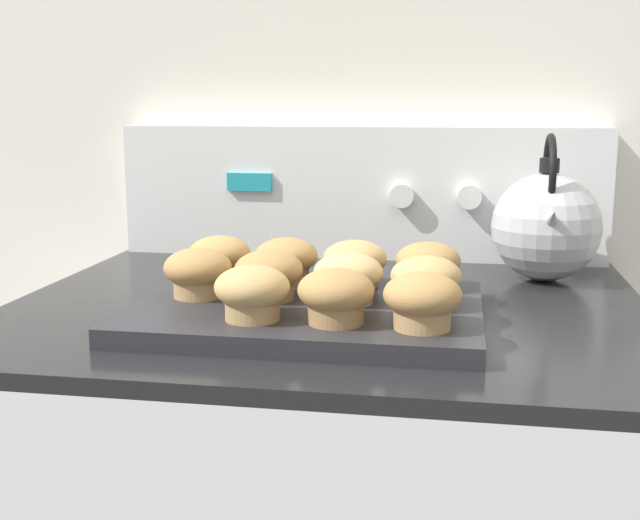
{
  "coord_description": "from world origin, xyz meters",
  "views": [
    {
      "loc": [
        0.16,
        -0.63,
        1.13
      ],
      "look_at": [
        0.0,
        0.27,
        0.95
      ],
      "focal_mm": 45.0,
      "sensor_mm": 36.0,
      "label": 1
    }
  ],
  "objects_px": {
    "muffin_r2_c0": "(220,258)",
    "muffin_r2_c2": "(355,262)",
    "muffin_r1_c1": "(269,274)",
    "muffin_r2_c3": "(428,265)",
    "muffin_r1_c2": "(348,277)",
    "muffin_r0_c2": "(336,295)",
    "muffin_r2_c1": "(286,260)",
    "muffin_pan": "(308,311)",
    "muffin_r0_c3": "(422,300)",
    "muffin_r1_c3": "(426,281)",
    "muffin_r1_c0": "(198,272)",
    "tea_kettle": "(546,225)",
    "muffin_r0_c1": "(252,292)"
  },
  "relations": [
    {
      "from": "muffin_r0_c3",
      "to": "muffin_r2_c3",
      "type": "relative_size",
      "value": 1.0
    },
    {
      "from": "muffin_r0_c2",
      "to": "muffin_r2_c0",
      "type": "distance_m",
      "value": 0.25
    },
    {
      "from": "muffin_r1_c1",
      "to": "muffin_r2_c0",
      "type": "distance_m",
      "value": 0.12
    },
    {
      "from": "muffin_pan",
      "to": "muffin_r0_c2",
      "type": "relative_size",
      "value": 4.95
    },
    {
      "from": "muffin_r2_c0",
      "to": "muffin_r1_c3",
      "type": "bearing_deg",
      "value": -19.01
    },
    {
      "from": "muffin_r1_c0",
      "to": "muffin_r1_c2",
      "type": "relative_size",
      "value": 1.0
    },
    {
      "from": "muffin_r0_c1",
      "to": "muffin_r1_c1",
      "type": "height_order",
      "value": "same"
    },
    {
      "from": "muffin_r2_c2",
      "to": "tea_kettle",
      "type": "xyz_separation_m",
      "value": [
        0.24,
        0.18,
        0.03
      ]
    },
    {
      "from": "muffin_r1_c1",
      "to": "muffin_r2_c1",
      "type": "height_order",
      "value": "same"
    },
    {
      "from": "muffin_r1_c3",
      "to": "muffin_r0_c3",
      "type": "bearing_deg",
      "value": -89.91
    },
    {
      "from": "muffin_r2_c3",
      "to": "muffin_r0_c2",
      "type": "bearing_deg",
      "value": -116.54
    },
    {
      "from": "muffin_r0_c3",
      "to": "muffin_r2_c1",
      "type": "relative_size",
      "value": 1.0
    },
    {
      "from": "muffin_r0_c1",
      "to": "muffin_r1_c2",
      "type": "bearing_deg",
      "value": 44.97
    },
    {
      "from": "muffin_pan",
      "to": "muffin_r0_c3",
      "type": "bearing_deg",
      "value": -34.13
    },
    {
      "from": "muffin_pan",
      "to": "muffin_r2_c3",
      "type": "bearing_deg",
      "value": 33.67
    },
    {
      "from": "muffin_r0_c3",
      "to": "muffin_r1_c0",
      "type": "distance_m",
      "value": 0.28
    },
    {
      "from": "muffin_pan",
      "to": "muffin_r2_c1",
      "type": "relative_size",
      "value": 4.95
    },
    {
      "from": "muffin_r1_c2",
      "to": "muffin_r1_c3",
      "type": "bearing_deg",
      "value": -2.99
    },
    {
      "from": "muffin_pan",
      "to": "muffin_r0_c3",
      "type": "xyz_separation_m",
      "value": [
        0.13,
        -0.09,
        0.04
      ]
    },
    {
      "from": "muffin_r1_c3",
      "to": "muffin_r2_c0",
      "type": "xyz_separation_m",
      "value": [
        -0.26,
        0.09,
        0.0
      ]
    },
    {
      "from": "muffin_r0_c2",
      "to": "muffin_r1_c0",
      "type": "distance_m",
      "value": 0.2
    },
    {
      "from": "muffin_r1_c3",
      "to": "muffin_r2_c1",
      "type": "relative_size",
      "value": 1.0
    },
    {
      "from": "muffin_r2_c2",
      "to": "muffin_r1_c1",
      "type": "bearing_deg",
      "value": -136.78
    },
    {
      "from": "muffin_r2_c2",
      "to": "muffin_r0_c3",
      "type": "bearing_deg",
      "value": -62.8
    },
    {
      "from": "muffin_r2_c0",
      "to": "muffin_r2_c1",
      "type": "bearing_deg",
      "value": 0.37
    },
    {
      "from": "muffin_r0_c1",
      "to": "muffin_r2_c3",
      "type": "relative_size",
      "value": 1.0
    },
    {
      "from": "muffin_r2_c3",
      "to": "muffin_pan",
      "type": "bearing_deg",
      "value": -146.33
    },
    {
      "from": "muffin_r1_c3",
      "to": "muffin_r2_c1",
      "type": "height_order",
      "value": "same"
    },
    {
      "from": "muffin_r0_c1",
      "to": "muffin_r1_c1",
      "type": "distance_m",
      "value": 0.09
    },
    {
      "from": "muffin_r2_c0",
      "to": "muffin_r2_c2",
      "type": "xyz_separation_m",
      "value": [
        0.17,
        -0.0,
        0.0
      ]
    },
    {
      "from": "muffin_r0_c2",
      "to": "muffin_r2_c0",
      "type": "bearing_deg",
      "value": 135.31
    },
    {
      "from": "muffin_r1_c2",
      "to": "muffin_r0_c2",
      "type": "bearing_deg",
      "value": -90.36
    },
    {
      "from": "muffin_r0_c3",
      "to": "muffin_r1_c0",
      "type": "xyz_separation_m",
      "value": [
        -0.26,
        0.09,
        0.0
      ]
    },
    {
      "from": "muffin_r2_c2",
      "to": "muffin_r2_c3",
      "type": "bearing_deg",
      "value": 0.8
    },
    {
      "from": "muffin_r0_c3",
      "to": "muffin_r1_c2",
      "type": "height_order",
      "value": "same"
    },
    {
      "from": "muffin_r2_c0",
      "to": "muffin_r2_c1",
      "type": "distance_m",
      "value": 0.09
    },
    {
      "from": "muffin_r0_c1",
      "to": "tea_kettle",
      "type": "xyz_separation_m",
      "value": [
        0.33,
        0.35,
        0.03
      ]
    },
    {
      "from": "muffin_r1_c0",
      "to": "muffin_r2_c1",
      "type": "bearing_deg",
      "value": 46.0
    },
    {
      "from": "muffin_r1_c1",
      "to": "muffin_r2_c3",
      "type": "xyz_separation_m",
      "value": [
        0.18,
        0.09,
        0.0
      ]
    },
    {
      "from": "muffin_r0_c2",
      "to": "muffin_r2_c1",
      "type": "distance_m",
      "value": 0.2
    },
    {
      "from": "muffin_pan",
      "to": "muffin_r1_c3",
      "type": "height_order",
      "value": "muffin_r1_c3"
    },
    {
      "from": "muffin_r2_c0",
      "to": "muffin_r2_c1",
      "type": "height_order",
      "value": "same"
    },
    {
      "from": "muffin_r0_c2",
      "to": "muffin_r2_c2",
      "type": "bearing_deg",
      "value": 90.86
    },
    {
      "from": "muffin_r0_c3",
      "to": "muffin_r1_c2",
      "type": "distance_m",
      "value": 0.13
    },
    {
      "from": "muffin_r1_c3",
      "to": "muffin_r2_c2",
      "type": "distance_m",
      "value": 0.13
    },
    {
      "from": "muffin_r1_c0",
      "to": "muffin_r0_c2",
      "type": "bearing_deg",
      "value": -26.05
    },
    {
      "from": "muffin_r1_c3",
      "to": "tea_kettle",
      "type": "xyz_separation_m",
      "value": [
        0.15,
        0.27,
        0.03
      ]
    },
    {
      "from": "muffin_r0_c3",
      "to": "muffin_r2_c3",
      "type": "bearing_deg",
      "value": 90.55
    },
    {
      "from": "muffin_r1_c3",
      "to": "muffin_r0_c1",
      "type": "bearing_deg",
      "value": -154.53
    },
    {
      "from": "muffin_r2_c0",
      "to": "muffin_r2_c2",
      "type": "distance_m",
      "value": 0.17
    }
  ]
}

